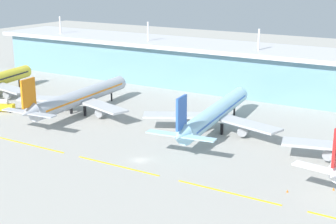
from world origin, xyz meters
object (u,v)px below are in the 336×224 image
Objects in this scene: airliner_near_middle at (80,97)px; safety_cone_left_wingtip at (334,189)px; fuel_truck at (5,106)px; safety_cone_nose_front at (287,191)px; airliner_center at (215,114)px.

safety_cone_left_wingtip is (100.34, -20.79, -6.10)m from airliner_near_middle.
safety_cone_nose_front is at bearing -7.30° from fuel_truck.
safety_cone_nose_front is (37.08, -34.28, -6.10)m from airliner_center.
airliner_near_middle is at bearing 162.88° from safety_cone_nose_front.
airliner_center is at bearing 6.69° from airliner_near_middle.
airliner_near_middle is at bearing 25.43° from fuel_truck.
safety_cone_left_wingtip is at bearing 37.04° from safety_cone_nose_front.
airliner_near_middle is 102.66m from safety_cone_left_wingtip.
airliner_center is at bearing 149.82° from safety_cone_left_wingtip.
airliner_near_middle and airliner_center have the same top height.
safety_cone_nose_front is (-9.52, -7.18, 0.00)m from safety_cone_left_wingtip.
airliner_center is at bearing 137.25° from safety_cone_nose_front.
fuel_truck is 118.88m from safety_cone_nose_front.
safety_cone_left_wingtip is (46.60, -27.10, -6.10)m from airliner_center.
airliner_near_middle is 92.45× the size of safety_cone_nose_front.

